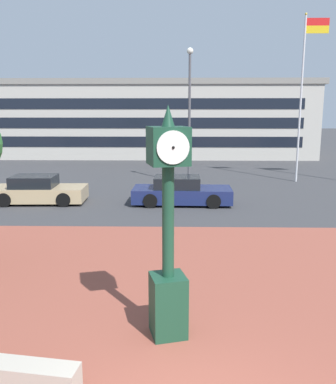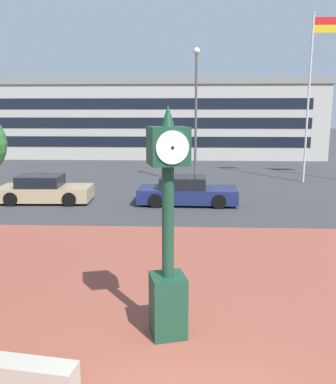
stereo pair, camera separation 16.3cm
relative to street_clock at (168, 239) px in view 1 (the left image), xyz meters
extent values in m
cube|color=brown|center=(0.34, 0.39, -1.90)|extent=(44.00, 14.02, 0.01)
cube|color=#19422D|center=(0.00, 0.00, -1.30)|extent=(0.77, 0.77, 1.20)
cylinder|color=#19422D|center=(0.00, 0.00, 0.34)|extent=(0.22, 0.22, 2.09)
cube|color=#19422D|center=(0.00, 0.00, 1.71)|extent=(0.82, 0.82, 0.67)
cylinder|color=white|center=(-0.09, 0.34, 1.71)|extent=(0.55, 0.18, 0.57)
sphere|color=black|center=(-0.10, 0.36, 1.71)|extent=(0.05, 0.05, 0.05)
cylinder|color=white|center=(0.09, -0.34, 1.71)|extent=(0.55, 0.18, 0.57)
sphere|color=black|center=(0.10, -0.36, 1.71)|extent=(0.05, 0.05, 0.05)
cone|color=#19422D|center=(0.00, 0.00, 2.24)|extent=(0.23, 0.23, 0.38)
cube|color=navy|center=(0.41, 11.26, -1.46)|extent=(4.55, 1.94, 0.64)
cube|color=black|center=(0.18, 11.27, -0.90)|extent=(2.11, 1.62, 0.56)
cylinder|color=black|center=(1.82, 12.09, -1.58)|extent=(0.64, 0.23, 0.64)
cylinder|color=black|center=(1.78, 10.38, -1.58)|extent=(0.64, 0.23, 0.64)
cylinder|color=black|center=(-0.97, 12.15, -1.58)|extent=(0.64, 0.23, 0.64)
cylinder|color=black|center=(-1.01, 10.44, -1.58)|extent=(0.64, 0.23, 0.64)
cube|color=tan|center=(-6.27, 11.37, -1.46)|extent=(4.33, 1.98, 0.64)
cube|color=black|center=(-6.48, 11.37, -0.90)|extent=(2.02, 1.64, 0.56)
cylinder|color=black|center=(-4.97, 12.27, -1.58)|extent=(0.65, 0.24, 0.64)
cylinder|color=black|center=(-4.91, 10.56, -1.58)|extent=(0.65, 0.24, 0.64)
cylinder|color=black|center=(-7.62, 12.18, -1.58)|extent=(0.65, 0.24, 0.64)
cylinder|color=black|center=(-7.56, 10.47, -1.58)|extent=(0.65, 0.24, 0.64)
cylinder|color=silver|center=(7.44, 17.54, 2.88)|extent=(0.12, 0.12, 9.56)
sphere|color=gold|center=(7.44, 17.54, 7.72)|extent=(0.14, 0.14, 0.14)
cube|color=red|center=(8.15, 17.54, 7.30)|extent=(1.29, 0.02, 0.42)
cube|color=gold|center=(8.15, 17.54, 6.88)|extent=(1.29, 0.02, 0.42)
cube|color=#B2ADA3|center=(-3.14, 34.65, 1.34)|extent=(31.35, 12.81, 6.48)
cube|color=gray|center=(-3.14, 34.65, 4.82)|extent=(31.97, 13.07, 0.50)
cube|color=black|center=(-3.14, 28.23, -0.28)|extent=(28.21, 0.04, 0.90)
cube|color=black|center=(-3.14, 28.23, 1.34)|extent=(28.21, 0.04, 0.90)
cube|color=black|center=(-3.14, 28.23, 2.96)|extent=(28.21, 0.04, 0.90)
cylinder|color=#4C4C51|center=(0.86, 16.31, 1.76)|extent=(0.14, 0.14, 7.32)
sphere|color=white|center=(0.86, 16.31, 5.57)|extent=(0.36, 0.36, 0.36)
camera|label=1|loc=(0.15, -7.14, 2.30)|focal=38.09mm
camera|label=2|loc=(0.31, -7.14, 2.30)|focal=38.09mm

